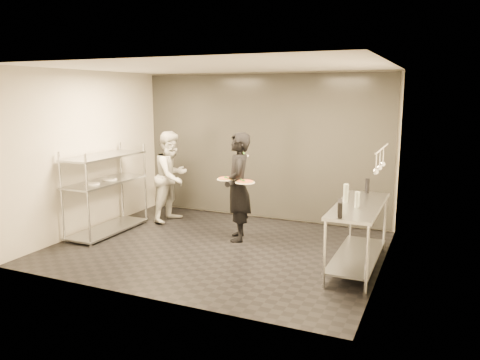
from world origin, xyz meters
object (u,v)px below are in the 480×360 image
at_px(prep_counter, 358,225).
at_px(pizza_plate_near, 226,179).
at_px(waiter, 238,187).
at_px(pizza_plate_far, 245,182).
at_px(chef, 172,177).
at_px(bottle_clear, 357,200).
at_px(pos_monitor, 340,208).
at_px(bottle_dark, 367,186).
at_px(salad_plate, 242,155).
at_px(bottle_green, 346,193).
at_px(pass_rack, 106,189).

relative_size(prep_counter, pizza_plate_near, 5.99).
distance_m(waiter, pizza_plate_far, 0.30).
height_order(chef, pizza_plate_far, chef).
height_order(waiter, bottle_clear, waiter).
bearing_deg(waiter, pos_monitor, 33.56).
xyz_separation_m(waiter, pizza_plate_far, (0.20, -0.18, 0.13)).
xyz_separation_m(prep_counter, waiter, (-2.05, 0.52, 0.27)).
bearing_deg(pos_monitor, waiter, 134.02).
bearing_deg(bottle_dark, prep_counter, -88.66).
distance_m(chef, pos_monitor, 3.99).
height_order(salad_plate, bottle_green, salad_plate).
bearing_deg(prep_counter, salad_plate, 158.56).
relative_size(prep_counter, salad_plate, 7.17).
xyz_separation_m(pass_rack, bottle_dark, (4.31, 0.80, 0.26)).
bearing_deg(pizza_plate_far, bottle_dark, 14.02).
bearing_deg(bottle_green, pass_rack, -179.22).
bearing_deg(waiter, bottle_dark, 73.82).
height_order(chef, pizza_plate_near, chef).
xyz_separation_m(pizza_plate_far, bottle_dark, (1.83, 0.46, 0.00)).
relative_size(pass_rack, pos_monitor, 6.19).
height_order(pizza_plate_near, bottle_green, bottle_green).
bearing_deg(pos_monitor, bottle_clear, 62.31).
xyz_separation_m(salad_plate, bottle_clear, (2.13, -1.04, -0.36)).
bearing_deg(pizza_plate_near, pizza_plate_far, -3.22).
xyz_separation_m(waiter, bottle_clear, (2.05, -0.73, 0.13)).
bearing_deg(pass_rack, bottle_dark, 10.55).
bearing_deg(pass_rack, prep_counter, 0.03).
bearing_deg(chef, bottle_clear, -104.15).
height_order(pass_rack, pizza_plate_far, pass_rack).
height_order(prep_counter, waiter, waiter).
bearing_deg(pass_rack, chef, 59.46).
distance_m(chef, bottle_clear, 3.91).
xyz_separation_m(pizza_plate_near, bottle_dark, (2.17, 0.44, -0.02)).
bearing_deg(salad_plate, prep_counter, -21.44).
distance_m(bottle_green, bottle_dark, 0.77).
bearing_deg(pizza_plate_far, salad_plate, 119.22).
bearing_deg(pos_monitor, pass_rack, 157.04).
bearing_deg(bottle_clear, pizza_plate_near, 165.40).
bearing_deg(pizza_plate_near, bottle_dark, 11.41).
bearing_deg(prep_counter, bottle_green, 164.77).
height_order(waiter, bottle_green, waiter).
distance_m(pizza_plate_far, bottle_clear, 1.93).
distance_m(pizza_plate_far, salad_plate, 0.67).
bearing_deg(chef, bottle_dark, -89.29).
xyz_separation_m(pizza_plate_far, bottle_green, (1.65, -0.29, 0.02)).
bearing_deg(bottle_dark, salad_plate, 179.11).
bearing_deg(pizza_plate_near, bottle_clear, -14.60).
distance_m(prep_counter, salad_plate, 2.40).
distance_m(prep_counter, pizza_plate_far, 1.92).
bearing_deg(chef, bottle_green, -101.32).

